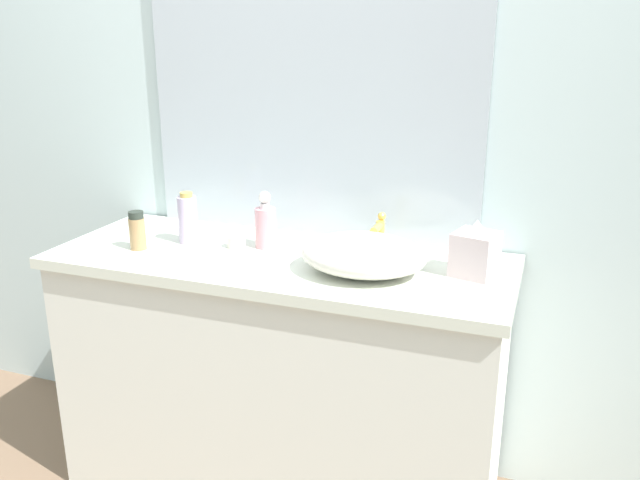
# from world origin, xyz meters

# --- Properties ---
(bathroom_wall_rear) EXTENTS (6.00, 0.06, 2.60)m
(bathroom_wall_rear) POSITION_xyz_m (0.00, 0.73, 1.30)
(bathroom_wall_rear) COLOR silver
(bathroom_wall_rear) RESTS_ON ground
(vanity_counter) EXTENTS (1.54, 0.60, 0.89)m
(vanity_counter) POSITION_xyz_m (0.04, 0.39, 0.45)
(vanity_counter) COLOR white
(vanity_counter) RESTS_ON ground
(wall_mirror_panel) EXTENTS (1.23, 0.01, 1.20)m
(wall_mirror_panel) POSITION_xyz_m (0.04, 0.69, 1.49)
(wall_mirror_panel) COLOR #B2BCC6
(wall_mirror_panel) RESTS_ON vanity_counter
(sink_basin) EXTENTS (0.39, 0.33, 0.11)m
(sink_basin) POSITION_xyz_m (0.34, 0.35, 0.95)
(sink_basin) COLOR silver
(sink_basin) RESTS_ON vanity_counter
(faucet) EXTENTS (0.03, 0.12, 0.14)m
(faucet) POSITION_xyz_m (0.34, 0.53, 0.97)
(faucet) COLOR gold
(faucet) RESTS_ON vanity_counter
(soap_dispenser) EXTENTS (0.07, 0.07, 0.20)m
(soap_dispenser) POSITION_xyz_m (-0.04, 0.47, 0.97)
(soap_dispenser) COLOR pink
(soap_dispenser) RESTS_ON vanity_counter
(lotion_bottle) EXTENTS (0.07, 0.07, 0.18)m
(lotion_bottle) POSITION_xyz_m (-0.32, 0.43, 0.98)
(lotion_bottle) COLOR silver
(lotion_bottle) RESTS_ON vanity_counter
(perfume_bottle) EXTENTS (0.06, 0.06, 0.13)m
(perfume_bottle) POSITION_xyz_m (-0.45, 0.30, 0.96)
(perfume_bottle) COLOR #AA8356
(perfume_bottle) RESTS_ON vanity_counter
(tissue_box) EXTENTS (0.15, 0.15, 0.18)m
(tissue_box) POSITION_xyz_m (0.67, 0.44, 0.97)
(tissue_box) COLOR beige
(tissue_box) RESTS_ON vanity_counter
(candle_jar) EXTENTS (0.06, 0.06, 0.04)m
(candle_jar) POSITION_xyz_m (-0.14, 0.43, 0.91)
(candle_jar) COLOR silver
(candle_jar) RESTS_ON vanity_counter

